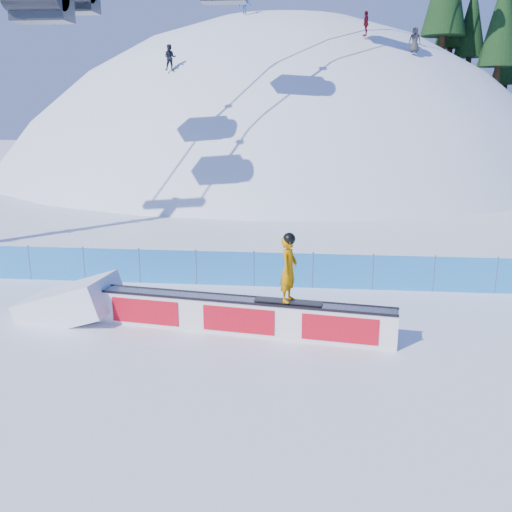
# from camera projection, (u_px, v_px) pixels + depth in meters

# --- Properties ---
(ground) EXTENTS (160.00, 160.00, 0.00)m
(ground) POSITION_uv_depth(u_px,v_px,m) (200.00, 336.00, 15.36)
(ground) COLOR white
(ground) RESTS_ON ground
(snow_hill) EXTENTS (64.00, 64.00, 64.00)m
(snow_hill) POSITION_uv_depth(u_px,v_px,m) (280.00, 338.00, 60.41)
(snow_hill) COLOR white
(snow_hill) RESTS_ON ground
(safety_fence) EXTENTS (22.05, 0.05, 1.30)m
(safety_fence) POSITION_uv_depth(u_px,v_px,m) (225.00, 268.00, 19.53)
(safety_fence) COLOR blue
(safety_fence) RESTS_ON ground
(rail_box) EXTENTS (8.31, 1.76, 1.00)m
(rail_box) POSITION_uv_depth(u_px,v_px,m) (241.00, 316.00, 15.50)
(rail_box) COLOR white
(rail_box) RESTS_ON ground
(snow_ramp) EXTENTS (3.07, 2.17, 1.78)m
(snow_ramp) POSITION_uv_depth(u_px,v_px,m) (71.00, 316.00, 16.82)
(snow_ramp) COLOR white
(snow_ramp) RESTS_ON ground
(snowboarder) EXTENTS (1.83, 0.74, 1.88)m
(snowboarder) POSITION_uv_depth(u_px,v_px,m) (289.00, 269.00, 14.83)
(snowboarder) COLOR black
(snowboarder) RESTS_ON rail_box
(distant_skiers) EXTENTS (17.23, 10.43, 6.46)m
(distant_skiers) POSITION_uv_depth(u_px,v_px,m) (286.00, 27.00, 40.92)
(distant_skiers) COLOR black
(distant_skiers) RESTS_ON ground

